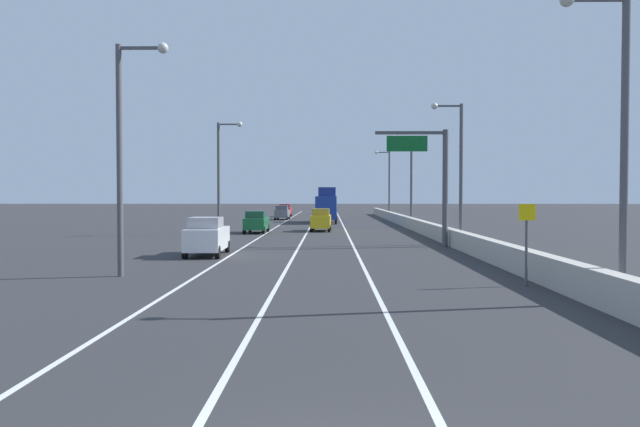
{
  "coord_description": "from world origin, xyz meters",
  "views": [
    {
      "loc": [
        -0.13,
        -6.84,
        3.32
      ],
      "look_at": [
        -0.8,
        43.58,
        1.81
      ],
      "focal_mm": 34.76,
      "sensor_mm": 36.0,
      "label": 1
    }
  ],
  "objects_px": {
    "lamp_post_right_third": "(409,174)",
    "car_yellow_0": "(321,220)",
    "lamp_post_right_near": "(616,124)",
    "lamp_post_right_second": "(457,163)",
    "box_truck": "(327,206)",
    "overhead_sign_gantry": "(434,173)",
    "car_gray_4": "(282,213)",
    "car_white_3": "(207,236)",
    "lamp_post_left_mid": "(222,169)",
    "car_red_1": "(285,211)",
    "car_green_2": "(256,222)",
    "speed_advisory_sign": "(527,238)",
    "lamp_post_left_near": "(126,142)",
    "lamp_post_right_fourth": "(387,179)"
  },
  "relations": [
    {
      "from": "lamp_post_left_mid",
      "to": "car_green_2",
      "type": "relative_size",
      "value": 2.16
    },
    {
      "from": "car_white_3",
      "to": "overhead_sign_gantry",
      "type": "bearing_deg",
      "value": 24.2
    },
    {
      "from": "lamp_post_left_near",
      "to": "car_red_1",
      "type": "height_order",
      "value": "lamp_post_left_near"
    },
    {
      "from": "speed_advisory_sign",
      "to": "car_red_1",
      "type": "distance_m",
      "value": 72.25
    },
    {
      "from": "lamp_post_left_near",
      "to": "lamp_post_left_mid",
      "type": "xyz_separation_m",
      "value": [
        -0.76,
        26.95,
        0.0
      ]
    },
    {
      "from": "lamp_post_right_near",
      "to": "car_green_2",
      "type": "distance_m",
      "value": 38.16
    },
    {
      "from": "lamp_post_right_near",
      "to": "lamp_post_left_mid",
      "type": "relative_size",
      "value": 1.0
    },
    {
      "from": "speed_advisory_sign",
      "to": "lamp_post_right_near",
      "type": "bearing_deg",
      "value": -65.87
    },
    {
      "from": "lamp_post_right_third",
      "to": "box_truck",
      "type": "relative_size",
      "value": 1.01
    },
    {
      "from": "lamp_post_right_third",
      "to": "lamp_post_left_near",
      "type": "bearing_deg",
      "value": -112.97
    },
    {
      "from": "overhead_sign_gantry",
      "to": "lamp_post_right_fourth",
      "type": "height_order",
      "value": "lamp_post_right_fourth"
    },
    {
      "from": "lamp_post_right_near",
      "to": "lamp_post_left_near",
      "type": "xyz_separation_m",
      "value": [
        -16.96,
        6.0,
        0.0
      ]
    },
    {
      "from": "speed_advisory_sign",
      "to": "lamp_post_left_near",
      "type": "xyz_separation_m",
      "value": [
        -15.4,
        2.52,
        3.71
      ]
    },
    {
      "from": "overhead_sign_gantry",
      "to": "car_white_3",
      "type": "relative_size",
      "value": 1.63
    },
    {
      "from": "car_white_3",
      "to": "lamp_post_right_near",
      "type": "bearing_deg",
      "value": -43.67
    },
    {
      "from": "car_green_2",
      "to": "box_truck",
      "type": "height_order",
      "value": "box_truck"
    },
    {
      "from": "overhead_sign_gantry",
      "to": "lamp_post_right_third",
      "type": "distance_m",
      "value": 24.24
    },
    {
      "from": "lamp_post_right_second",
      "to": "car_gray_4",
      "type": "height_order",
      "value": "lamp_post_right_second"
    },
    {
      "from": "lamp_post_left_mid",
      "to": "box_truck",
      "type": "distance_m",
      "value": 24.19
    },
    {
      "from": "lamp_post_right_near",
      "to": "box_truck",
      "type": "relative_size",
      "value": 1.01
    },
    {
      "from": "car_red_1",
      "to": "car_gray_4",
      "type": "height_order",
      "value": "car_red_1"
    },
    {
      "from": "car_red_1",
      "to": "lamp_post_right_near",
      "type": "bearing_deg",
      "value": -78.41
    },
    {
      "from": "overhead_sign_gantry",
      "to": "car_green_2",
      "type": "height_order",
      "value": "overhead_sign_gantry"
    },
    {
      "from": "car_yellow_0",
      "to": "car_green_2",
      "type": "height_order",
      "value": "car_yellow_0"
    },
    {
      "from": "car_gray_4",
      "to": "box_truck",
      "type": "relative_size",
      "value": 0.47
    },
    {
      "from": "overhead_sign_gantry",
      "to": "lamp_post_right_second",
      "type": "xyz_separation_m",
      "value": [
        1.84,
        1.72,
        0.75
      ]
    },
    {
      "from": "lamp_post_right_second",
      "to": "box_truck",
      "type": "distance_m",
      "value": 34.09
    },
    {
      "from": "lamp_post_right_second",
      "to": "car_gray_4",
      "type": "relative_size",
      "value": 2.14
    },
    {
      "from": "overhead_sign_gantry",
      "to": "car_white_3",
      "type": "xyz_separation_m",
      "value": [
        -13.41,
        -6.02,
        -3.67
      ]
    },
    {
      "from": "lamp_post_right_second",
      "to": "lamp_post_right_third",
      "type": "height_order",
      "value": "same"
    },
    {
      "from": "lamp_post_right_third",
      "to": "lamp_post_right_fourth",
      "type": "relative_size",
      "value": 1.0
    },
    {
      "from": "lamp_post_left_near",
      "to": "car_red_1",
      "type": "xyz_separation_m",
      "value": [
        1.69,
        68.4,
        -4.51
      ]
    },
    {
      "from": "lamp_post_right_near",
      "to": "lamp_post_right_second",
      "type": "xyz_separation_m",
      "value": [
        -0.16,
        22.46,
        0.0
      ]
    },
    {
      "from": "overhead_sign_gantry",
      "to": "car_gray_4",
      "type": "height_order",
      "value": "overhead_sign_gantry"
    },
    {
      "from": "car_white_3",
      "to": "box_truck",
      "type": "relative_size",
      "value": 0.49
    },
    {
      "from": "car_green_2",
      "to": "car_gray_4",
      "type": "bearing_deg",
      "value": 89.81
    },
    {
      "from": "overhead_sign_gantry",
      "to": "car_yellow_0",
      "type": "xyz_separation_m",
      "value": [
        -7.43,
        16.92,
        -3.7
      ]
    },
    {
      "from": "lamp_post_left_mid",
      "to": "car_yellow_0",
      "type": "xyz_separation_m",
      "value": [
        8.29,
        4.71,
        -4.44
      ]
    },
    {
      "from": "car_red_1",
      "to": "car_gray_4",
      "type": "distance_m",
      "value": 10.53
    },
    {
      "from": "lamp_post_right_third",
      "to": "car_yellow_0",
      "type": "relative_size",
      "value": 2.21
    },
    {
      "from": "speed_advisory_sign",
      "to": "car_gray_4",
      "type": "bearing_deg",
      "value": 102.49
    },
    {
      "from": "overhead_sign_gantry",
      "to": "speed_advisory_sign",
      "type": "relative_size",
      "value": 2.5
    },
    {
      "from": "overhead_sign_gantry",
      "to": "lamp_post_left_near",
      "type": "relative_size",
      "value": 0.79
    },
    {
      "from": "overhead_sign_gantry",
      "to": "lamp_post_right_second",
      "type": "height_order",
      "value": "lamp_post_right_second"
    },
    {
      "from": "lamp_post_right_third",
      "to": "car_green_2",
      "type": "bearing_deg",
      "value": -145.2
    },
    {
      "from": "lamp_post_right_second",
      "to": "car_green_2",
      "type": "bearing_deg",
      "value": 140.34
    },
    {
      "from": "lamp_post_right_third",
      "to": "car_yellow_0",
      "type": "xyz_separation_m",
      "value": [
        -8.97,
        -7.26,
        -4.44
      ]
    },
    {
      "from": "lamp_post_right_fourth",
      "to": "lamp_post_left_mid",
      "type": "relative_size",
      "value": 1.0
    },
    {
      "from": "lamp_post_right_second",
      "to": "lamp_post_right_third",
      "type": "relative_size",
      "value": 1.0
    },
    {
      "from": "car_white_3",
      "to": "car_yellow_0",
      "type": "bearing_deg",
      "value": 75.4
    }
  ]
}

